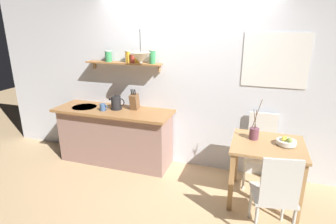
{
  "coord_description": "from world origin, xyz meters",
  "views": [
    {
      "loc": [
        1.04,
        -3.18,
        2.13
      ],
      "look_at": [
        -0.1,
        0.25,
        0.95
      ],
      "focal_mm": 29.09,
      "sensor_mm": 36.0,
      "label": 1
    }
  ],
  "objects_px": {
    "coffee_mug_by_sink": "(103,107)",
    "knife_block": "(134,101)",
    "dining_table": "(267,154)",
    "electric_kettle": "(116,103)",
    "twig_vase": "(254,133)",
    "dining_chair_far": "(261,147)",
    "fruit_bowl": "(286,142)",
    "pendant_lamp": "(141,58)",
    "dining_chair_near": "(276,193)"
  },
  "relations": [
    {
      "from": "knife_block",
      "to": "pendant_lamp",
      "type": "bearing_deg",
      "value": -36.87
    },
    {
      "from": "fruit_bowl",
      "to": "electric_kettle",
      "type": "relative_size",
      "value": 0.87
    },
    {
      "from": "electric_kettle",
      "to": "pendant_lamp",
      "type": "xyz_separation_m",
      "value": [
        0.46,
        -0.06,
        0.7
      ]
    },
    {
      "from": "dining_chair_far",
      "to": "twig_vase",
      "type": "relative_size",
      "value": 1.91
    },
    {
      "from": "dining_chair_near",
      "to": "electric_kettle",
      "type": "height_order",
      "value": "electric_kettle"
    },
    {
      "from": "dining_chair_near",
      "to": "fruit_bowl",
      "type": "height_order",
      "value": "dining_chair_near"
    },
    {
      "from": "dining_table",
      "to": "electric_kettle",
      "type": "xyz_separation_m",
      "value": [
        -2.19,
        0.34,
        0.35
      ]
    },
    {
      "from": "pendant_lamp",
      "to": "fruit_bowl",
      "type": "bearing_deg",
      "value": -7.62
    },
    {
      "from": "electric_kettle",
      "to": "fruit_bowl",
      "type": "bearing_deg",
      "value": -7.7
    },
    {
      "from": "electric_kettle",
      "to": "knife_block",
      "type": "height_order",
      "value": "knife_block"
    },
    {
      "from": "dining_chair_far",
      "to": "coffee_mug_by_sink",
      "type": "relative_size",
      "value": 7.4
    },
    {
      "from": "dining_chair_near",
      "to": "coffee_mug_by_sink",
      "type": "relative_size",
      "value": 7.23
    },
    {
      "from": "dining_chair_near",
      "to": "twig_vase",
      "type": "relative_size",
      "value": 1.86
    },
    {
      "from": "dining_chair_far",
      "to": "electric_kettle",
      "type": "height_order",
      "value": "electric_kettle"
    },
    {
      "from": "dining_table",
      "to": "electric_kettle",
      "type": "distance_m",
      "value": 2.25
    },
    {
      "from": "twig_vase",
      "to": "coffee_mug_by_sink",
      "type": "bearing_deg",
      "value": 176.76
    },
    {
      "from": "dining_chair_far",
      "to": "knife_block",
      "type": "height_order",
      "value": "knife_block"
    },
    {
      "from": "dining_chair_far",
      "to": "dining_table",
      "type": "bearing_deg",
      "value": -82.12
    },
    {
      "from": "electric_kettle",
      "to": "pendant_lamp",
      "type": "distance_m",
      "value": 0.84
    },
    {
      "from": "dining_table",
      "to": "fruit_bowl",
      "type": "height_order",
      "value": "fruit_bowl"
    },
    {
      "from": "twig_vase",
      "to": "coffee_mug_by_sink",
      "type": "relative_size",
      "value": 3.88
    },
    {
      "from": "electric_kettle",
      "to": "knife_block",
      "type": "distance_m",
      "value": 0.28
    },
    {
      "from": "dining_chair_far",
      "to": "pendant_lamp",
      "type": "bearing_deg",
      "value": -174.44
    },
    {
      "from": "dining_table",
      "to": "dining_chair_far",
      "type": "bearing_deg",
      "value": 97.88
    },
    {
      "from": "fruit_bowl",
      "to": "pendant_lamp",
      "type": "height_order",
      "value": "pendant_lamp"
    },
    {
      "from": "knife_block",
      "to": "twig_vase",
      "type": "bearing_deg",
      "value": -10.54
    },
    {
      "from": "dining_chair_far",
      "to": "pendant_lamp",
      "type": "distance_m",
      "value": 2.04
    },
    {
      "from": "dining_chair_near",
      "to": "knife_block",
      "type": "height_order",
      "value": "knife_block"
    },
    {
      "from": "dining_table",
      "to": "knife_block",
      "type": "relative_size",
      "value": 2.61
    },
    {
      "from": "electric_kettle",
      "to": "dining_chair_far",
      "type": "bearing_deg",
      "value": 2.66
    },
    {
      "from": "fruit_bowl",
      "to": "coffee_mug_by_sink",
      "type": "distance_m",
      "value": 2.56
    },
    {
      "from": "dining_table",
      "to": "coffee_mug_by_sink",
      "type": "height_order",
      "value": "coffee_mug_by_sink"
    },
    {
      "from": "pendant_lamp",
      "to": "knife_block",
      "type": "bearing_deg",
      "value": 143.13
    },
    {
      "from": "dining_chair_far",
      "to": "coffee_mug_by_sink",
      "type": "height_order",
      "value": "coffee_mug_by_sink"
    },
    {
      "from": "fruit_bowl",
      "to": "twig_vase",
      "type": "height_order",
      "value": "twig_vase"
    },
    {
      "from": "coffee_mug_by_sink",
      "to": "knife_block",
      "type": "bearing_deg",
      "value": 25.47
    },
    {
      "from": "electric_kettle",
      "to": "coffee_mug_by_sink",
      "type": "relative_size",
      "value": 1.93
    },
    {
      "from": "knife_block",
      "to": "coffee_mug_by_sink",
      "type": "height_order",
      "value": "knife_block"
    },
    {
      "from": "fruit_bowl",
      "to": "twig_vase",
      "type": "distance_m",
      "value": 0.37
    },
    {
      "from": "fruit_bowl",
      "to": "pendant_lamp",
      "type": "xyz_separation_m",
      "value": [
        -1.93,
        0.26,
        0.86
      ]
    },
    {
      "from": "twig_vase",
      "to": "knife_block",
      "type": "relative_size",
      "value": 1.6
    },
    {
      "from": "coffee_mug_by_sink",
      "to": "pendant_lamp",
      "type": "bearing_deg",
      "value": 5.87
    },
    {
      "from": "fruit_bowl",
      "to": "knife_block",
      "type": "relative_size",
      "value": 0.69
    },
    {
      "from": "pendant_lamp",
      "to": "dining_chair_near",
      "type": "bearing_deg",
      "value": -26.43
    },
    {
      "from": "dining_table",
      "to": "twig_vase",
      "type": "distance_m",
      "value": 0.29
    },
    {
      "from": "dining_table",
      "to": "fruit_bowl",
      "type": "relative_size",
      "value": 3.78
    },
    {
      "from": "electric_kettle",
      "to": "knife_block",
      "type": "bearing_deg",
      "value": 15.67
    },
    {
      "from": "dining_table",
      "to": "dining_chair_near",
      "type": "distance_m",
      "value": 0.65
    },
    {
      "from": "dining_chair_far",
      "to": "dining_chair_near",
      "type": "bearing_deg",
      "value": -82.23
    },
    {
      "from": "fruit_bowl",
      "to": "twig_vase",
      "type": "xyz_separation_m",
      "value": [
        -0.37,
        0.07,
        0.03
      ]
    }
  ]
}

